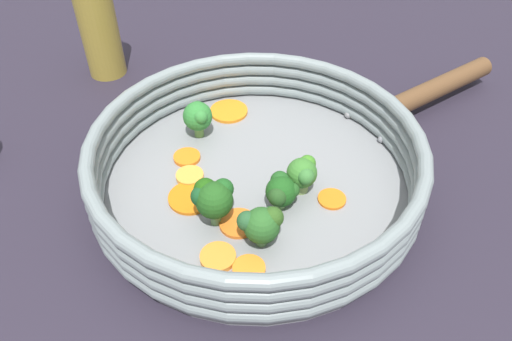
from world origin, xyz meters
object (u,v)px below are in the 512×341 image
Objects in this scene: carrot_slice_6 at (332,199)px; broccoli_floret_2 at (198,116)px; broccoli_floret_0 at (303,173)px; carrot_slice_7 at (229,111)px; carrot_slice_5 at (218,257)px; skillet at (256,185)px; broccoli_floret_4 at (261,224)px; oil_bottle at (98,23)px; carrot_slice_0 at (249,269)px; carrot_slice_2 at (238,223)px; carrot_slice_3 at (190,176)px; carrot_slice_4 at (191,198)px; broccoli_floret_3 at (213,197)px; carrot_slice_1 at (187,157)px; broccoli_floret_1 at (281,191)px.

broccoli_floret_2 is at bearing -129.88° from carrot_slice_6.
carrot_slice_6 is at bearing 60.71° from broccoli_floret_0.
carrot_slice_5 is at bearing -3.60° from carrot_slice_7.
broccoli_floret_4 is at bearing -0.16° from skillet.
broccoli_floret_2 is 0.25× the size of oil_bottle.
carrot_slice_0 is 0.42m from oil_bottle.
oil_bottle is at bearing -153.29° from carrot_slice_0.
broccoli_floret_4 is (0.05, -0.08, 0.03)m from carrot_slice_6.
carrot_slice_5 is (0.10, -0.04, 0.01)m from skillet.
carrot_slice_2 is 0.84× the size of broccoli_floret_2.
carrot_slice_4 is (0.03, 0.00, -0.00)m from carrot_slice_3.
broccoli_floret_0 is at bearing 70.27° from skillet.
carrot_slice_3 is 0.08m from broccoli_floret_2.
carrot_slice_2 is at bearing 73.25° from broccoli_floret_3.
skillet is 0.07m from carrot_slice_3.
carrot_slice_2 is 0.05m from carrot_slice_5.
carrot_slice_5 is 0.84× the size of broccoli_floret_0.
carrot_slice_2 is at bearing 1.77° from carrot_slice_7.
broccoli_floret_0 is at bearing 123.01° from carrot_slice_2.
broccoli_floret_0 is at bearing 93.03° from carrot_slice_4.
carrot_slice_2 and carrot_slice_7 have the same top height.
broccoli_floret_0 reaches higher than carrot_slice_0.
carrot_slice_3 is 0.11m from carrot_slice_5.
broccoli_floret_4 is at bearing 31.10° from carrot_slice_1.
carrot_slice_7 is (-0.12, 0.04, -0.00)m from carrot_slice_3.
broccoli_floret_4 reaches higher than carrot_slice_2.
carrot_slice_0 is at bearing -24.87° from broccoli_floret_1.
carrot_slice_3 is 0.13m from carrot_slice_7.
oil_bottle is (-0.21, -0.12, 0.06)m from carrot_slice_1.
carrot_slice_1 is at bearing -166.41° from carrot_slice_5.
carrot_slice_6 is 0.67× the size of broccoli_floret_4.
broccoli_floret_1 reaches higher than carrot_slice_7.
broccoli_floret_0 is (0.06, 0.12, 0.02)m from carrot_slice_1.
carrot_slice_0 is at bearing 13.85° from broccoli_floret_2.
broccoli_floret_2 is 0.91× the size of broccoli_floret_3.
carrot_slice_6 is at bearing 66.43° from skillet.
broccoli_floret_1 is (-0.02, 0.04, 0.02)m from carrot_slice_2.
carrot_slice_7 is at bearing -163.20° from broccoli_floret_1.
broccoli_floret_4 is (0.13, 0.08, 0.02)m from carrot_slice_1.
broccoli_floret_4 is at bearing 7.20° from carrot_slice_7.
broccoli_floret_4 reaches higher than carrot_slice_0.
broccoli_floret_3 is at bearing -153.37° from carrot_slice_0.
broccoli_floret_3 is at bearing -176.03° from carrot_slice_5.
carrot_slice_5 is (0.08, 0.03, 0.00)m from carrot_slice_4.
carrot_slice_3 is 0.12m from broccoli_floret_0.
carrot_slice_4 is (-0.09, -0.06, -0.00)m from carrot_slice_0.
broccoli_floret_3 reaches higher than broccoli_floret_1.
carrot_slice_4 reaches higher than skillet.
oil_bottle is at bearing -149.47° from broccoli_floret_4.
broccoli_floret_4 is at bearing 20.40° from broccoli_floret_2.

